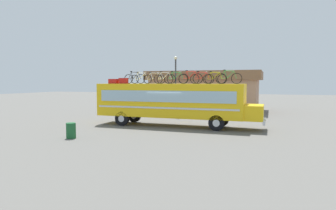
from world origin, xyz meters
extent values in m
plane|color=#605E59|center=(0.00, 0.00, 0.00)|extent=(120.00, 120.00, 0.00)
cube|color=yellow|center=(0.00, 0.00, 1.87)|extent=(10.57, 2.31, 2.34)
cube|color=yellow|center=(5.87, 0.00, 1.19)|extent=(1.18, 2.13, 0.97)
cube|color=#99B7C6|center=(0.00, -1.17, 2.19)|extent=(9.73, 0.04, 0.78)
cube|color=#99B7C6|center=(0.00, 1.17, 2.19)|extent=(9.73, 0.04, 0.78)
cube|color=silver|center=(0.00, -1.17, 1.40)|extent=(10.15, 0.03, 0.12)
cube|color=silver|center=(0.00, 1.17, 1.40)|extent=(10.15, 0.03, 0.12)
cube|color=silver|center=(6.52, 0.00, 0.62)|extent=(0.16, 2.20, 0.24)
cylinder|color=black|center=(3.59, -1.02, 0.52)|extent=(1.03, 0.28, 1.03)
cylinder|color=silver|center=(3.59, -1.02, 0.52)|extent=(0.46, 0.30, 0.46)
cylinder|color=black|center=(3.59, 1.02, 0.52)|extent=(1.03, 0.28, 1.03)
cylinder|color=silver|center=(3.59, 1.02, 0.52)|extent=(0.46, 0.30, 0.46)
cylinder|color=black|center=(-3.28, -1.02, 0.52)|extent=(1.03, 0.28, 1.03)
cylinder|color=silver|center=(-3.28, -1.02, 0.52)|extent=(0.46, 0.30, 0.46)
cylinder|color=black|center=(-3.28, 1.02, 0.52)|extent=(1.03, 0.28, 1.03)
cylinder|color=silver|center=(-3.28, 1.02, 0.52)|extent=(0.46, 0.30, 0.46)
cube|color=maroon|center=(-4.36, -0.25, 3.22)|extent=(0.64, 0.55, 0.36)
cube|color=maroon|center=(-3.55, -0.22, 3.25)|extent=(0.60, 0.43, 0.42)
torus|color=black|center=(-3.33, 0.18, 3.40)|extent=(0.71, 0.04, 0.71)
torus|color=black|center=(-2.33, 0.18, 3.40)|extent=(0.71, 0.04, 0.71)
cylinder|color=black|center=(-3.03, 0.18, 3.67)|extent=(0.19, 0.04, 0.51)
cylinder|color=black|center=(-2.73, 0.18, 3.65)|extent=(0.46, 0.04, 0.49)
cylinder|color=black|center=(-2.81, 0.18, 3.90)|extent=(0.60, 0.04, 0.07)
cylinder|color=black|center=(-3.14, 0.18, 3.41)|extent=(0.38, 0.03, 0.05)
cylinder|color=black|center=(-3.22, 0.18, 3.66)|extent=(0.25, 0.03, 0.53)
cylinder|color=black|center=(-2.42, 0.18, 3.64)|extent=(0.21, 0.03, 0.50)
cylinder|color=silver|center=(-2.51, 0.18, 3.93)|extent=(0.03, 0.44, 0.03)
ellipsoid|color=black|center=(-3.11, 0.18, 3.96)|extent=(0.20, 0.08, 0.06)
torus|color=black|center=(-2.54, -0.39, 3.37)|extent=(0.65, 0.04, 0.65)
torus|color=black|center=(-1.52, -0.39, 3.37)|extent=(0.65, 0.04, 0.65)
cylinder|color=white|center=(-2.23, -0.39, 3.61)|extent=(0.20, 0.04, 0.46)
cylinder|color=white|center=(-1.93, -0.39, 3.60)|extent=(0.47, 0.04, 0.45)
cylinder|color=white|center=(-2.01, -0.39, 3.82)|extent=(0.61, 0.04, 0.07)
cylinder|color=white|center=(-2.35, -0.39, 3.38)|extent=(0.39, 0.03, 0.05)
cylinder|color=white|center=(-2.43, -0.39, 3.60)|extent=(0.25, 0.03, 0.48)
cylinder|color=white|center=(-1.61, -0.39, 3.59)|extent=(0.21, 0.03, 0.45)
cylinder|color=silver|center=(-1.71, -0.39, 3.86)|extent=(0.03, 0.44, 0.03)
ellipsoid|color=black|center=(-2.32, -0.39, 3.88)|extent=(0.20, 0.08, 0.06)
torus|color=black|center=(-1.65, -0.08, 3.37)|extent=(0.65, 0.04, 0.65)
torus|color=black|center=(-0.60, -0.08, 3.37)|extent=(0.65, 0.04, 0.65)
cylinder|color=white|center=(-1.34, -0.08, 3.61)|extent=(0.20, 0.04, 0.46)
cylinder|color=white|center=(-1.02, -0.08, 3.60)|extent=(0.49, 0.04, 0.44)
cylinder|color=white|center=(-1.11, -0.08, 3.82)|extent=(0.63, 0.04, 0.07)
cylinder|color=white|center=(-1.45, -0.08, 3.38)|extent=(0.40, 0.03, 0.05)
cylinder|color=white|center=(-1.54, -0.08, 3.60)|extent=(0.26, 0.03, 0.48)
cylinder|color=white|center=(-0.69, -0.08, 3.59)|extent=(0.22, 0.03, 0.45)
cylinder|color=silver|center=(-0.79, -0.08, 3.85)|extent=(0.03, 0.44, 0.03)
ellipsoid|color=black|center=(-1.42, -0.08, 3.88)|extent=(0.20, 0.08, 0.06)
torus|color=black|center=(-0.73, -0.32, 3.38)|extent=(0.66, 0.04, 0.66)
torus|color=black|center=(0.26, -0.32, 3.38)|extent=(0.66, 0.04, 0.66)
cylinder|color=white|center=(-0.44, -0.32, 3.63)|extent=(0.19, 0.04, 0.47)
cylinder|color=white|center=(-0.14, -0.32, 3.61)|extent=(0.46, 0.04, 0.46)
cylinder|color=white|center=(-0.22, -0.32, 3.84)|extent=(0.60, 0.04, 0.07)
cylinder|color=white|center=(-0.55, -0.32, 3.39)|extent=(0.38, 0.03, 0.05)
cylinder|color=white|center=(-0.63, -0.32, 3.62)|extent=(0.24, 0.03, 0.49)
cylinder|color=white|center=(0.17, -0.32, 3.60)|extent=(0.21, 0.03, 0.46)
cylinder|color=silver|center=(0.08, -0.32, 3.88)|extent=(0.03, 0.44, 0.03)
ellipsoid|color=black|center=(-0.52, -0.32, 3.90)|extent=(0.20, 0.08, 0.06)
torus|color=black|center=(0.06, -0.30, 3.38)|extent=(0.67, 0.04, 0.67)
torus|color=black|center=(1.12, -0.30, 3.38)|extent=(0.67, 0.04, 0.67)
cylinder|color=green|center=(0.38, -0.30, 3.63)|extent=(0.20, 0.04, 0.48)
cylinder|color=green|center=(0.70, -0.30, 3.61)|extent=(0.49, 0.04, 0.46)
cylinder|color=green|center=(0.61, -0.30, 3.85)|extent=(0.63, 0.04, 0.07)
cylinder|color=green|center=(0.26, -0.30, 3.39)|extent=(0.40, 0.03, 0.05)
cylinder|color=green|center=(0.18, -0.30, 3.62)|extent=(0.26, 0.03, 0.50)
cylinder|color=green|center=(1.02, -0.30, 3.60)|extent=(0.22, 0.03, 0.47)
cylinder|color=silver|center=(0.93, -0.30, 3.88)|extent=(0.03, 0.44, 0.03)
ellipsoid|color=black|center=(0.30, -0.30, 3.90)|extent=(0.20, 0.08, 0.06)
torus|color=black|center=(1.01, 0.16, 3.40)|extent=(0.72, 0.04, 0.72)
torus|color=black|center=(2.04, 0.16, 3.40)|extent=(0.72, 0.04, 0.72)
cylinder|color=red|center=(1.32, 0.16, 3.68)|extent=(0.20, 0.04, 0.52)
cylinder|color=red|center=(1.63, 0.16, 3.66)|extent=(0.48, 0.04, 0.50)
cylinder|color=red|center=(1.55, 0.16, 3.91)|extent=(0.62, 0.04, 0.07)
cylinder|color=red|center=(1.21, 0.16, 3.41)|extent=(0.39, 0.03, 0.05)
cylinder|color=red|center=(1.12, 0.16, 3.67)|extent=(0.25, 0.03, 0.54)
cylinder|color=red|center=(1.95, 0.16, 3.65)|extent=(0.22, 0.03, 0.50)
cylinder|color=silver|center=(1.86, 0.16, 3.94)|extent=(0.03, 0.44, 0.03)
ellipsoid|color=black|center=(1.24, 0.16, 3.97)|extent=(0.20, 0.08, 0.06)
torus|color=black|center=(1.81, 0.23, 3.38)|extent=(0.67, 0.04, 0.67)
torus|color=black|center=(2.84, 0.23, 3.38)|extent=(0.67, 0.04, 0.67)
cylinder|color=red|center=(2.12, 0.23, 3.63)|extent=(0.20, 0.04, 0.48)
cylinder|color=red|center=(2.43, 0.23, 3.61)|extent=(0.48, 0.04, 0.46)
cylinder|color=red|center=(2.35, 0.23, 3.85)|extent=(0.62, 0.04, 0.07)
cylinder|color=red|center=(2.01, 0.23, 3.39)|extent=(0.39, 0.03, 0.05)
cylinder|color=red|center=(1.92, 0.23, 3.62)|extent=(0.25, 0.03, 0.50)
cylinder|color=red|center=(2.75, 0.23, 3.60)|extent=(0.22, 0.03, 0.47)
cylinder|color=silver|center=(2.65, 0.23, 3.88)|extent=(0.03, 0.44, 0.03)
ellipsoid|color=black|center=(2.04, 0.23, 3.90)|extent=(0.20, 0.08, 0.06)
torus|color=black|center=(2.71, 0.29, 3.37)|extent=(0.66, 0.04, 0.66)
torus|color=black|center=(3.72, 0.29, 3.37)|extent=(0.66, 0.04, 0.66)
cylinder|color=#B2B20C|center=(3.01, 0.29, 3.62)|extent=(0.20, 0.04, 0.47)
cylinder|color=#B2B20C|center=(3.31, 0.29, 3.61)|extent=(0.47, 0.04, 0.45)
cylinder|color=#B2B20C|center=(3.23, 0.29, 3.83)|extent=(0.61, 0.04, 0.07)
cylinder|color=#B2B20C|center=(2.90, 0.29, 3.38)|extent=(0.38, 0.03, 0.05)
cylinder|color=#B2B20C|center=(2.82, 0.29, 3.61)|extent=(0.25, 0.03, 0.49)
cylinder|color=#B2B20C|center=(3.63, 0.29, 3.60)|extent=(0.21, 0.03, 0.46)
cylinder|color=silver|center=(3.53, 0.29, 3.87)|extent=(0.03, 0.44, 0.03)
ellipsoid|color=black|center=(2.93, 0.29, 3.89)|extent=(0.20, 0.08, 0.06)
torus|color=black|center=(3.63, 0.34, 3.41)|extent=(0.73, 0.04, 0.73)
torus|color=black|center=(4.68, 0.34, 3.41)|extent=(0.73, 0.04, 0.73)
cylinder|color=green|center=(3.94, 0.34, 3.69)|extent=(0.20, 0.04, 0.52)
cylinder|color=green|center=(4.26, 0.34, 3.67)|extent=(0.49, 0.04, 0.50)
cylinder|color=green|center=(4.17, 0.34, 3.93)|extent=(0.63, 0.04, 0.07)
cylinder|color=green|center=(3.83, 0.34, 3.42)|extent=(0.40, 0.03, 0.05)
cylinder|color=green|center=(3.74, 0.34, 3.68)|extent=(0.26, 0.03, 0.55)
cylinder|color=green|center=(4.58, 0.34, 3.66)|extent=(0.22, 0.03, 0.51)
cylinder|color=silver|center=(4.49, 0.34, 3.96)|extent=(0.03, 0.44, 0.03)
ellipsoid|color=black|center=(3.86, 0.34, 3.98)|extent=(0.20, 0.08, 0.06)
cube|color=tan|center=(0.02, 12.56, 1.70)|extent=(11.06, 6.97, 3.40)
cube|color=brown|center=(0.02, 12.56, 3.86)|extent=(11.94, 7.53, 0.92)
cube|color=red|center=(0.02, 8.97, 2.45)|extent=(6.64, 0.16, 0.70)
cylinder|color=#1E592D|center=(-3.72, -6.25, 0.44)|extent=(0.53, 0.53, 0.87)
cylinder|color=#38383D|center=(-1.48, 6.09, 2.65)|extent=(0.14, 0.14, 5.29)
sphere|color=#F2EDCC|center=(-1.48, 6.09, 5.38)|extent=(0.31, 0.31, 0.31)
camera|label=1|loc=(6.88, -19.95, 3.18)|focal=31.51mm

